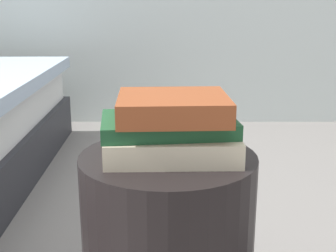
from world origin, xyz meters
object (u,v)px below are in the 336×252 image
at_px(book_forest, 167,124).
at_px(book_rust, 173,107).
at_px(side_table, 168,248).
at_px(book_cream, 173,146).

bearing_deg(book_forest, book_rust, -44.13).
bearing_deg(side_table, book_cream, -47.44).
distance_m(book_forest, book_rust, 0.04).
height_order(book_cream, book_forest, book_forest).
distance_m(side_table, book_forest, 0.29).
distance_m(book_cream, book_forest, 0.05).
relative_size(side_table, book_forest, 1.59).
bearing_deg(side_table, book_rust, -3.21).
bearing_deg(side_table, book_forest, 102.20).
xyz_separation_m(side_table, book_rust, (0.01, -0.00, 0.33)).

